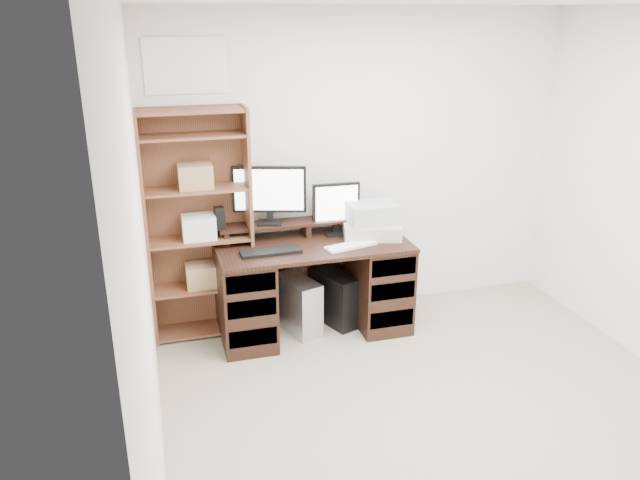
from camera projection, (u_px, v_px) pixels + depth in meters
name	position (u px, v px, depth m)	size (l,w,h in m)	color
room	(482.00, 249.00, 3.33)	(3.54, 4.04, 2.54)	#9F9680
desk	(313.00, 285.00, 4.98)	(1.50, 0.70, 0.75)	black
riser_shelf	(306.00, 224.00, 5.02)	(1.40, 0.22, 0.12)	black
monitor_wide	(269.00, 192.00, 4.86)	(0.57, 0.21, 0.46)	black
monitor_small	(336.00, 207.00, 4.99)	(0.39, 0.15, 0.42)	black
speaker	(219.00, 218.00, 4.78)	(0.07, 0.07, 0.18)	black
keyboard_black	(271.00, 252.00, 4.65)	(0.45, 0.15, 0.03)	black
keyboard_white	(351.00, 246.00, 4.78)	(0.41, 0.12, 0.02)	white
mouse	(389.00, 238.00, 4.91)	(0.10, 0.06, 0.04)	silver
printer	(371.00, 230.00, 4.99)	(0.45, 0.33, 0.11)	#B7AE9F
basket	(372.00, 213.00, 4.94)	(0.38, 0.27, 0.16)	#A8ACB3
tower_silver	(298.00, 305.00, 5.03)	(0.20, 0.45, 0.45)	#BABDC2
tower_black	(335.00, 298.00, 5.15)	(0.33, 0.48, 0.44)	black
bookshelf	(198.00, 224.00, 4.78)	(0.80, 0.30, 1.80)	brown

